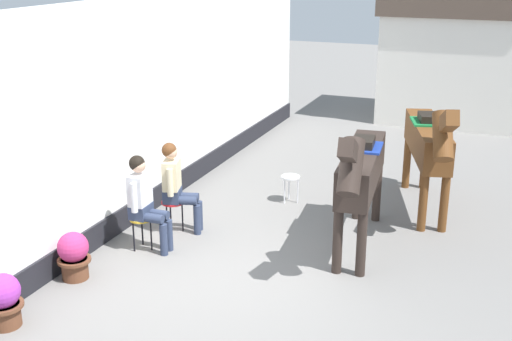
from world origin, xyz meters
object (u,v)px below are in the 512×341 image
object	(u,v)px
seated_visitor_near	(144,198)
saddled_horse_near	(360,171)
flower_planter_near	(3,300)
flower_planter_middle	(74,255)
spare_stool_white	(291,179)
saddled_horse_far	(429,142)
seated_visitor_far	(176,183)

from	to	relation	value
seated_visitor_near	saddled_horse_near	size ratio (longest dim) A/B	0.46
flower_planter_near	flower_planter_middle	xyz separation A→B (m)	(0.03, 1.24, 0.00)
saddled_horse_near	spare_stool_white	bearing A→B (deg)	137.17
seated_visitor_near	flower_planter_middle	bearing A→B (deg)	-110.42
saddled_horse_far	saddled_horse_near	bearing A→B (deg)	-110.58
flower_planter_middle	spare_stool_white	distance (m)	4.02
seated_visitor_near	saddled_horse_near	world-z (taller)	saddled_horse_near
saddled_horse_near	flower_planter_middle	distance (m)	3.99
seated_visitor_far	seated_visitor_near	bearing A→B (deg)	-98.14
saddled_horse_far	spare_stool_white	size ratio (longest dim) A/B	6.33
saddled_horse_far	spare_stool_white	xyz separation A→B (m)	(-2.15, -0.45, -0.76)
seated_visitor_far	flower_planter_near	xyz separation A→B (m)	(-0.55, -3.09, -0.44)
saddled_horse_near	saddled_horse_far	bearing A→B (deg)	69.42
seated_visitor_far	flower_planter_near	distance (m)	3.17
saddled_horse_far	flower_planter_middle	distance (m)	5.68
seated_visitor_far	flower_planter_middle	size ratio (longest dim) A/B	2.17
flower_planter_middle	spare_stool_white	world-z (taller)	flower_planter_middle
flower_planter_near	saddled_horse_near	bearing A→B (deg)	47.66
saddled_horse_near	flower_planter_near	xyz separation A→B (m)	(-3.21, -3.52, -0.82)
saddled_horse_far	flower_planter_middle	size ratio (longest dim) A/B	4.55
saddled_horse_far	flower_planter_near	world-z (taller)	saddled_horse_far
saddled_horse_near	seated_visitor_near	bearing A→B (deg)	-157.11
saddled_horse_far	seated_visitor_far	bearing A→B (deg)	-146.11
saddled_horse_near	flower_planter_near	world-z (taller)	saddled_horse_near
seated_visitor_near	seated_visitor_far	bearing A→B (deg)	81.86
seated_visitor_far	saddled_horse_near	bearing A→B (deg)	9.21
spare_stool_white	saddled_horse_near	bearing A→B (deg)	-42.83
seated_visitor_near	saddled_horse_far	bearing A→B (deg)	40.85
seated_visitor_far	spare_stool_white	bearing A→B (deg)	56.48
saddled_horse_near	flower_planter_middle	bearing A→B (deg)	-144.40
seated_visitor_far	saddled_horse_near	world-z (taller)	saddled_horse_near
flower_planter_near	seated_visitor_near	bearing A→B (deg)	79.36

